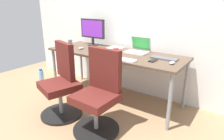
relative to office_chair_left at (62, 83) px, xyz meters
The scene contains 17 objects.
ground_plane 0.91m from the office_chair_left, 66.69° to the left, with size 5.28×5.28×0.00m, color #9E7A56.
back_wall 1.50m from the office_chair_left, 74.96° to the left, with size 4.40×0.04×2.60m, color white.
desk 0.84m from the office_chair_left, 66.69° to the left, with size 2.04×0.73×0.74m.
office_chair_left is the anchor object (origin of this frame).
office_chair_right 0.61m from the office_chair_left, ahead, with size 0.54×0.54×0.94m.
water_bottle_on_floor 1.15m from the office_chair_left, 158.32° to the left, with size 0.09×0.09×0.31m.
desktop_monitor 1.14m from the office_chair_left, 105.62° to the left, with size 0.48×0.18×0.43m.
open_laptop 1.17m from the office_chair_left, 57.27° to the left, with size 0.31×0.28×0.22m.
keyboard_by_monitor 1.35m from the office_chair_left, 37.34° to the left, with size 0.34×0.12×0.02m, color #515156.
keyboard_by_laptop 0.86m from the office_chair_left, 34.79° to the left, with size 0.34×0.12×0.02m, color silver.
mouse_by_monitor 0.73m from the office_chair_left, 109.32° to the left, with size 0.06×0.10×0.03m, color #B7B7B7.
mouse_by_laptop 1.40m from the office_chair_left, 28.07° to the left, with size 0.06×0.10×0.03m, color #B7B7B7.
coffee_mug 0.84m from the office_chair_left, 57.13° to the left, with size 0.08×0.08×0.09m, color red.
pen_cup 0.95m from the office_chair_left, 127.69° to the left, with size 0.07×0.07×0.10m, color slate.
phone_near_laptop 0.80m from the office_chair_left, 132.61° to the left, with size 0.07×0.14×0.01m, color black.
phone_near_monitor 1.20m from the office_chair_left, 33.23° to the left, with size 0.07×0.14×0.01m, color black.
paper_pile 1.00m from the office_chair_left, 78.93° to the left, with size 0.21×0.30×0.01m, color white.
Camera 1 is at (1.57, -2.29, 1.41)m, focal length 31.55 mm.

